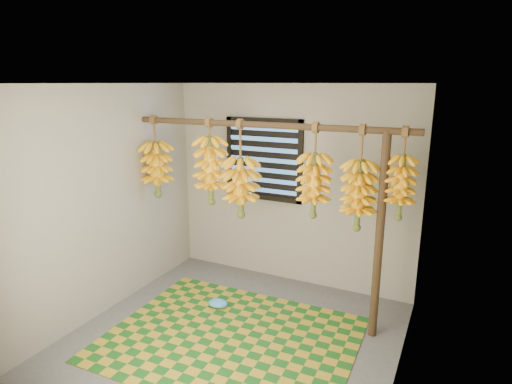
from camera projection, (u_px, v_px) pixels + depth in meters
The scene contains 16 objects.
floor at pixel (231, 341), 4.11m from camera, with size 3.00×3.00×0.01m, color #505050.
ceiling at pixel (227, 83), 3.51m from camera, with size 3.00×3.00×0.01m, color silver.
wall_back at pixel (291, 186), 5.12m from camera, with size 3.00×0.01×2.40m, color gray.
wall_left at pixel (103, 202), 4.45m from camera, with size 0.01×3.00×2.40m, color gray.
wall_right at pixel (405, 250), 3.17m from camera, with size 0.01×3.00×2.40m, color gray.
window at pixel (264, 160), 5.17m from camera, with size 1.00×0.04×1.00m.
hanging_pole at pixel (263, 125), 4.22m from camera, with size 0.06×0.06×3.00m, color #482F1C.
support_post at pixel (379, 239), 3.96m from camera, with size 0.08×0.08×2.00m, color #482F1C.
woven_mat at pixel (231, 339), 4.13m from camera, with size 2.33×1.86×0.01m, color #195519.
plastic_bag at pixel (218, 303), 4.69m from camera, with size 0.22×0.16×0.09m, color #409AEE.
banana_bunch_a at pixel (157, 169), 4.94m from camera, with size 0.34×0.34×0.93m.
banana_bunch_b at pixel (211, 170), 4.61m from camera, with size 0.34×0.34×0.93m.
banana_bunch_c at pixel (241, 187), 4.49m from camera, with size 0.37×0.37×1.03m.
banana_bunch_d at pixel (314, 185), 4.13m from camera, with size 0.32×0.32×0.93m.
banana_bunch_e at pixel (359, 195), 3.95m from camera, with size 0.33×0.33×0.99m.
banana_bunch_f at pixel (401, 187), 3.77m from camera, with size 0.26×0.26×0.84m.
Camera 1 is at (1.81, -3.15, 2.41)m, focal length 30.00 mm.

